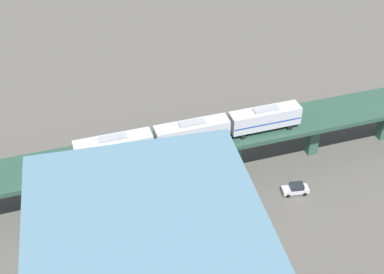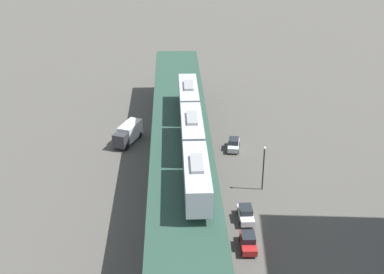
# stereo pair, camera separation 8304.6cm
# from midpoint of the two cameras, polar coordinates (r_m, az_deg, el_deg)

# --- Properties ---
(ground_plane) EXTENTS (400.00, 400.00, 0.00)m
(ground_plane) POSITION_cam_midpoint_polar(r_m,az_deg,el_deg) (73.70, -30.19, -22.77)
(ground_plane) COLOR #4C4944
(elevated_viaduct) EXTENTS (16.36, 92.38, 8.36)m
(elevated_viaduct) POSITION_cam_midpoint_polar(r_m,az_deg,el_deg) (69.06, -31.47, -18.55)
(elevated_viaduct) COLOR #244135
(elevated_viaduct) RESTS_ON ground
(subway_train) EXTENTS (6.04, 37.30, 4.45)m
(subway_train) POSITION_cam_midpoint_polar(r_m,az_deg,el_deg) (66.13, -31.10, -16.28)
(subway_train) COLOR #ADB2BA
(subway_train) RESTS_ON elevated_viaduct
(street_car_white) EXTENTS (2.29, 4.56, 1.89)m
(street_car_white) POSITION_cam_midpoint_polar(r_m,az_deg,el_deg) (66.90, -25.35, -26.29)
(street_car_white) COLOR silver
(street_car_white) RESTS_ON ground
(street_car_red) EXTENTS (2.14, 4.49, 1.89)m
(street_car_red) POSITION_cam_midpoint_polar(r_m,az_deg,el_deg) (63.91, -28.01, -30.29)
(street_car_red) COLOR #AD1E1E
(street_car_red) RESTS_ON ground
(street_car_silver) EXTENTS (2.22, 4.53, 1.89)m
(street_car_silver) POSITION_cam_midpoint_polar(r_m,az_deg,el_deg) (80.19, -19.45, -14.95)
(street_car_silver) COLOR #B7BABF
(street_car_silver) RESTS_ON ground
(delivery_truck) EXTENTS (4.36, 7.54, 3.20)m
(delivery_truck) POSITION_cam_midpoint_polar(r_m,az_deg,el_deg) (88.92, -30.23, -12.21)
(delivery_truck) COLOR #333338
(delivery_truck) RESTS_ON ground
(street_lamp) EXTENTS (0.44, 0.44, 6.94)m
(street_lamp) POSITION_cam_midpoint_polar(r_m,az_deg,el_deg) (68.17, -20.61, -20.08)
(street_lamp) COLOR black
(street_lamp) RESTS_ON ground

